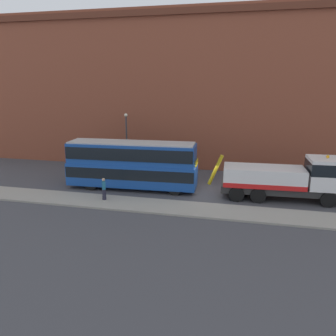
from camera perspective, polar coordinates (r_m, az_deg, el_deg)
The scene contains 7 objects.
ground_plane at distance 28.24m, azimuth 6.89°, elevation -4.15°, with size 120.00×120.00×0.00m, color #424247.
near_kerb at distance 24.29m, azimuth 5.77°, elevation -7.08°, with size 60.00×2.80×0.15m, color gray.
building_facade at distance 34.71m, azimuth 8.82°, elevation 12.83°, with size 60.00×1.50×16.00m.
recovery_tow_truck at distance 27.47m, azimuth 19.52°, elevation -1.59°, with size 10.19×3.03×3.67m.
double_decker_bus at distance 28.69m, azimuth -6.15°, elevation 0.81°, with size 11.13×3.03×4.06m.
pedestrian_onlooker at distance 26.20m, azimuth -10.78°, elevation -3.53°, with size 0.41×0.47×1.71m.
street_lamp at distance 34.96m, azimuth -7.02°, elevation 5.32°, with size 0.36×0.36×5.83m.
Camera 1 is at (2.75, -26.64, 8.97)m, focal length 36.04 mm.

